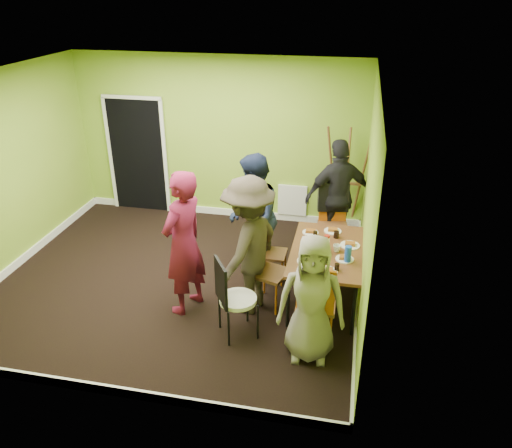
{
  "coord_description": "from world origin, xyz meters",
  "views": [
    {
      "loc": [
        2.28,
        -5.7,
        3.87
      ],
      "look_at": [
        1.11,
        0.0,
        0.99
      ],
      "focal_mm": 35.0,
      "sensor_mm": 36.0,
      "label": 1
    }
  ],
  "objects_px": {
    "chair_left_far": "(268,248)",
    "person_back_end": "(338,196)",
    "blue_bottle": "(348,254)",
    "person_front_end": "(311,299)",
    "thermos": "(327,245)",
    "person_standing": "(184,243)",
    "person_left_far": "(253,217)",
    "dining_table": "(327,253)",
    "person_left_near": "(248,246)",
    "chair_back_end": "(333,205)",
    "orange_bottle": "(323,240)",
    "chair_left_near": "(264,265)",
    "chair_bentwood": "(232,295)",
    "easel": "(346,181)",
    "chair_front_end": "(316,300)"
  },
  "relations": [
    {
      "from": "thermos",
      "to": "person_left_near",
      "type": "relative_size",
      "value": 0.11
    },
    {
      "from": "dining_table",
      "to": "easel",
      "type": "xyz_separation_m",
      "value": [
        0.15,
        2.08,
        0.21
      ]
    },
    {
      "from": "dining_table",
      "to": "chair_left_near",
      "type": "relative_size",
      "value": 1.47
    },
    {
      "from": "chair_bentwood",
      "to": "orange_bottle",
      "type": "relative_size",
      "value": 12.95
    },
    {
      "from": "person_left_far",
      "to": "thermos",
      "type": "bearing_deg",
      "value": 54.86
    },
    {
      "from": "thermos",
      "to": "person_left_far",
      "type": "relative_size",
      "value": 0.12
    },
    {
      "from": "person_back_end",
      "to": "chair_front_end",
      "type": "bearing_deg",
      "value": 62.76
    },
    {
      "from": "easel",
      "to": "person_standing",
      "type": "height_order",
      "value": "person_standing"
    },
    {
      "from": "person_left_far",
      "to": "person_left_near",
      "type": "height_order",
      "value": "person_left_near"
    },
    {
      "from": "person_left_far",
      "to": "dining_table",
      "type": "bearing_deg",
      "value": 57.66
    },
    {
      "from": "thermos",
      "to": "person_left_far",
      "type": "xyz_separation_m",
      "value": [
        -1.05,
        0.5,
        0.04
      ]
    },
    {
      "from": "dining_table",
      "to": "person_left_near",
      "type": "bearing_deg",
      "value": -157.99
    },
    {
      "from": "chair_left_far",
      "to": "chair_back_end",
      "type": "xyz_separation_m",
      "value": [
        0.82,
        1.01,
        0.29
      ]
    },
    {
      "from": "chair_left_far",
      "to": "chair_front_end",
      "type": "relative_size",
      "value": 0.83
    },
    {
      "from": "blue_bottle",
      "to": "person_back_end",
      "type": "relative_size",
      "value": 0.12
    },
    {
      "from": "dining_table",
      "to": "orange_bottle",
      "type": "distance_m",
      "value": 0.21
    },
    {
      "from": "thermos",
      "to": "person_back_end",
      "type": "height_order",
      "value": "person_back_end"
    },
    {
      "from": "chair_back_end",
      "to": "person_left_far",
      "type": "bearing_deg",
      "value": 30.53
    },
    {
      "from": "chair_bentwood",
      "to": "orange_bottle",
      "type": "distance_m",
      "value": 1.5
    },
    {
      "from": "chair_left_far",
      "to": "person_back_end",
      "type": "height_order",
      "value": "person_back_end"
    },
    {
      "from": "chair_front_end",
      "to": "person_back_end",
      "type": "bearing_deg",
      "value": 86.89
    },
    {
      "from": "person_left_far",
      "to": "chair_back_end",
      "type": "bearing_deg",
      "value": 120.83
    },
    {
      "from": "orange_bottle",
      "to": "person_front_end",
      "type": "distance_m",
      "value": 1.32
    },
    {
      "from": "easel",
      "to": "orange_bottle",
      "type": "xyz_separation_m",
      "value": [
        -0.22,
        -1.91,
        -0.11
      ]
    },
    {
      "from": "chair_left_near",
      "to": "chair_back_end",
      "type": "xyz_separation_m",
      "value": [
        0.76,
        1.57,
        0.22
      ]
    },
    {
      "from": "thermos",
      "to": "person_standing",
      "type": "relative_size",
      "value": 0.11
    },
    {
      "from": "chair_front_end",
      "to": "blue_bottle",
      "type": "bearing_deg",
      "value": 64.55
    },
    {
      "from": "chair_back_end",
      "to": "thermos",
      "type": "relative_size",
      "value": 5.42
    },
    {
      "from": "chair_front_end",
      "to": "person_front_end",
      "type": "relative_size",
      "value": 0.71
    },
    {
      "from": "thermos",
      "to": "person_back_end",
      "type": "distance_m",
      "value": 1.52
    },
    {
      "from": "chair_back_end",
      "to": "blue_bottle",
      "type": "height_order",
      "value": "chair_back_end"
    },
    {
      "from": "person_left_far",
      "to": "person_back_end",
      "type": "relative_size",
      "value": 1.01
    },
    {
      "from": "orange_bottle",
      "to": "person_front_end",
      "type": "xyz_separation_m",
      "value": [
        -0.01,
        -1.32,
        -0.03
      ]
    },
    {
      "from": "chair_bentwood",
      "to": "person_standing",
      "type": "bearing_deg",
      "value": -153.39
    },
    {
      "from": "person_standing",
      "to": "easel",
      "type": "bearing_deg",
      "value": 164.61
    },
    {
      "from": "chair_bentwood",
      "to": "person_back_end",
      "type": "xyz_separation_m",
      "value": [
        1.06,
        2.43,
        0.32
      ]
    },
    {
      "from": "chair_left_far",
      "to": "chair_front_end",
      "type": "xyz_separation_m",
      "value": [
        0.79,
        -1.27,
        0.1
      ]
    },
    {
      "from": "blue_bottle",
      "to": "orange_bottle",
      "type": "bearing_deg",
      "value": 128.09
    },
    {
      "from": "blue_bottle",
      "to": "person_front_end",
      "type": "xyz_separation_m",
      "value": [
        -0.35,
        -0.89,
        -0.1
      ]
    },
    {
      "from": "chair_left_near",
      "to": "chair_back_end",
      "type": "relative_size",
      "value": 0.91
    },
    {
      "from": "chair_back_end",
      "to": "chair_bentwood",
      "type": "bearing_deg",
      "value": 56.62
    },
    {
      "from": "orange_bottle",
      "to": "thermos",
      "type": "bearing_deg",
      "value": -74.14
    },
    {
      "from": "person_left_far",
      "to": "person_front_end",
      "type": "height_order",
      "value": "person_left_far"
    },
    {
      "from": "dining_table",
      "to": "blue_bottle",
      "type": "height_order",
      "value": "blue_bottle"
    },
    {
      "from": "person_standing",
      "to": "chair_back_end",
      "type": "bearing_deg",
      "value": 157.76
    },
    {
      "from": "orange_bottle",
      "to": "person_standing",
      "type": "bearing_deg",
      "value": -156.57
    },
    {
      "from": "chair_left_near",
      "to": "person_left_far",
      "type": "xyz_separation_m",
      "value": [
        -0.29,
        0.67,
        0.33
      ]
    },
    {
      "from": "chair_left_far",
      "to": "dining_table",
      "type": "bearing_deg",
      "value": 68.32
    },
    {
      "from": "chair_bentwood",
      "to": "person_front_end",
      "type": "xyz_separation_m",
      "value": [
        0.93,
        -0.18,
        0.19
      ]
    },
    {
      "from": "person_left_far",
      "to": "person_standing",
      "type": "bearing_deg",
      "value": -43.6
    }
  ]
}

